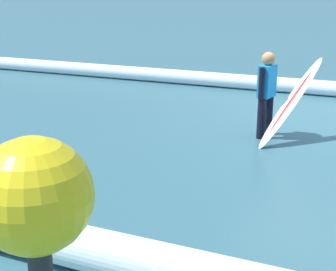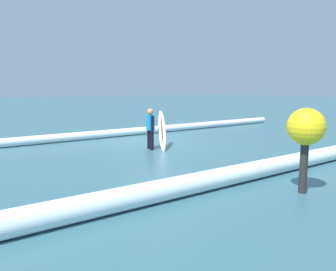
{
  "view_description": "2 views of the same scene",
  "coord_description": "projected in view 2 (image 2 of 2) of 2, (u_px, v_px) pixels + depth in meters",
  "views": [
    {
      "loc": [
        -1.03,
        9.12,
        2.68
      ],
      "look_at": [
        1.3,
        3.73,
        0.79
      ],
      "focal_mm": 54.3,
      "sensor_mm": 36.0,
      "label": 1
    },
    {
      "loc": [
        6.83,
        10.4,
        2.09
      ],
      "look_at": [
        1.03,
        2.3,
        0.68
      ],
      "focal_mm": 34.42,
      "sensor_mm": 36.0,
      "label": 2
    }
  ],
  "objects": [
    {
      "name": "surfer",
      "position": [
        150.0,
        127.0,
        11.37
      ],
      "size": [
        0.27,
        0.57,
        1.44
      ],
      "rotation": [
        0.0,
        0.0,
        1.35
      ],
      "color": "black",
      "rests_on": "ground_plane"
    },
    {
      "name": "wave_crest_foreground",
      "position": [
        123.0,
        132.0,
        14.75
      ],
      "size": [
        20.66,
        0.9,
        0.35
      ],
      "primitive_type": "cylinder",
      "rotation": [
        0.0,
        1.57,
        0.03
      ],
      "color": "white",
      "rests_on": "ground_plane"
    },
    {
      "name": "ground_plane",
      "position": [
        155.0,
        144.0,
        12.6
      ],
      "size": [
        199.72,
        199.72,
        0.0
      ],
      "primitive_type": "plane",
      "color": "#325F6A"
    },
    {
      "name": "channel_buoy",
      "position": [
        306.0,
        129.0,
        6.43
      ],
      "size": [
        0.75,
        0.75,
        1.74
      ],
      "color": "#262626",
      "rests_on": "ground_plane"
    },
    {
      "name": "wave_crest_midground",
      "position": [
        309.0,
        158.0,
        8.94
      ],
      "size": [
        25.12,
        0.43,
        0.42
      ],
      "primitive_type": "cylinder",
      "rotation": [
        0.0,
        1.57,
        0.0
      ],
      "color": "white",
      "rests_on": "ground_plane"
    },
    {
      "name": "surfboard",
      "position": [
        162.0,
        130.0,
        11.57
      ],
      "size": [
        0.92,
        1.33,
        1.35
      ],
      "color": "white",
      "rests_on": "ground_plane"
    }
  ]
}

